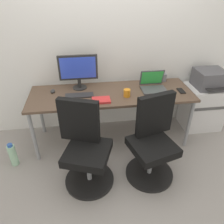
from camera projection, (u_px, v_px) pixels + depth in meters
The scene contains 18 objects.
ground_plane at pixel (112, 138), 3.05m from camera, with size 5.28×5.28×0.00m, color gray.
back_wall at pixel (107, 37), 2.70m from camera, with size 4.40×0.04×2.60m, color white.
desk at pixel (111, 97), 2.70m from camera, with size 2.02×0.67×0.72m.
office_chair_left at pixel (85, 148), 2.24m from camera, with size 0.56×0.56×0.94m.
office_chair_right at pixel (152, 142), 2.32m from camera, with size 0.54×0.54×0.94m.
side_cabinet at pixel (202, 107), 3.15m from camera, with size 0.53×0.44×0.65m.
printer at pixel (209, 79), 2.91m from camera, with size 0.38×0.40×0.24m.
water_bottle_on_floor at pixel (13, 155), 2.55m from camera, with size 0.09×0.09×0.31m.
desktop_monitor at pixel (78, 70), 2.65m from camera, with size 0.48×0.18×0.43m.
open_laptop at pixel (153, 85), 2.74m from camera, with size 0.31×0.27×0.22m.
keyboard_by_monitor at pixel (79, 95), 2.59m from camera, with size 0.34×0.12×0.02m, color #2D2D2D.
keyboard_by_laptop at pixel (160, 99), 2.51m from camera, with size 0.34×0.12×0.02m, color #B7B7B7.
mouse_by_monitor at pixel (53, 91), 2.67m from camera, with size 0.06×0.10×0.03m, color #2D2D2D.
mouse_by_laptop at pixel (141, 99), 2.51m from camera, with size 0.06×0.10×0.03m, color #B7B7B7.
coffee_mug at pixel (127, 93), 2.56m from camera, with size 0.08×0.08×0.09m, color orange.
pen_cup at pixel (164, 77), 2.94m from camera, with size 0.07×0.07×0.10m, color slate.
phone_near_monitor at pixel (181, 91), 2.70m from camera, with size 0.07×0.14×0.01m, color black.
notebook at pixel (101, 100), 2.48m from camera, with size 0.21×0.15×0.03m, color red.
Camera 1 is at (-0.32, -2.36, 1.94)m, focal length 34.49 mm.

